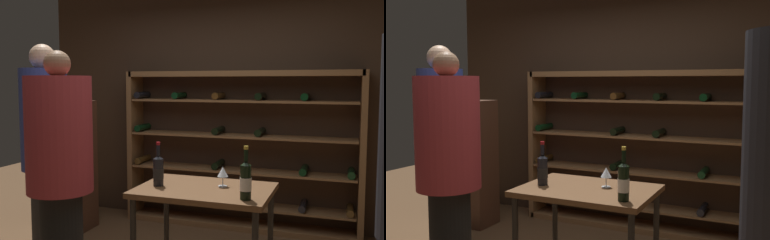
# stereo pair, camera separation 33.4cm
# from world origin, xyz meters

# --- Properties ---
(back_wall) EXTENTS (4.54, 0.10, 2.98)m
(back_wall) POSITION_xyz_m (0.00, 1.90, 1.49)
(back_wall) COLOR #3D2B1E
(back_wall) RESTS_ON ground
(wine_rack) EXTENTS (2.61, 0.32, 1.74)m
(wine_rack) POSITION_xyz_m (0.17, 1.69, 0.87)
(wine_rack) COLOR brown
(wine_rack) RESTS_ON ground
(tasting_table) EXTENTS (0.97, 0.69, 0.85)m
(tasting_table) POSITION_xyz_m (0.33, 0.02, 0.75)
(tasting_table) COLOR brown
(tasting_table) RESTS_ON ground
(person_bystander_dark_jacket) EXTENTS (0.41, 0.41, 1.96)m
(person_bystander_dark_jacket) POSITION_xyz_m (-1.26, 0.25, 1.09)
(person_bystander_dark_jacket) COLOR #262626
(person_bystander_dark_jacket) RESTS_ON ground
(person_guest_khaki) EXTENTS (0.49, 0.49, 1.85)m
(person_guest_khaki) POSITION_xyz_m (-0.72, -0.26, 1.02)
(person_guest_khaki) COLOR black
(person_guest_khaki) RESTS_ON ground
(display_cabinet) EXTENTS (0.44, 0.36, 1.42)m
(display_cabinet) POSITION_xyz_m (-1.55, 1.05, 0.71)
(display_cabinet) COLOR #4C2D1E
(display_cabinet) RESTS_ON ground
(wine_bottle_green_slim) EXTENTS (0.08, 0.08, 0.33)m
(wine_bottle_green_slim) POSITION_xyz_m (-0.01, -0.03, 0.97)
(wine_bottle_green_slim) COLOR black
(wine_bottle_green_slim) RESTS_ON tasting_table
(wine_bottle_red_label) EXTENTS (0.08, 0.08, 0.36)m
(wine_bottle_red_label) POSITION_xyz_m (0.68, -0.19, 0.98)
(wine_bottle_red_label) COLOR black
(wine_bottle_red_label) RESTS_ON tasting_table
(wine_glass_stemmed_right) EXTENTS (0.08, 0.08, 0.15)m
(wine_glass_stemmed_right) POSITION_xyz_m (0.45, 0.10, 0.96)
(wine_glass_stemmed_right) COLOR silver
(wine_glass_stemmed_right) RESTS_ON tasting_table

